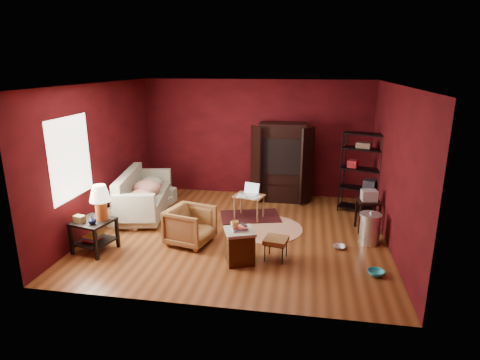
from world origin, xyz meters
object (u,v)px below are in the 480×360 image
object	(u,v)px
armchair	(190,224)
hamper	(240,245)
sofa	(143,198)
tv_armoire	(282,161)
wire_shelving	(362,169)
side_table	(97,212)
laptop_desk	(249,198)

from	to	relation	value
armchair	hamper	bearing A→B (deg)	-104.53
armchair	hamper	world-z (taller)	armchair
sofa	tv_armoire	bearing A→B (deg)	-56.25
tv_armoire	wire_shelving	xyz separation A→B (m)	(1.75, -0.51, 0.00)
wire_shelving	side_table	bearing A→B (deg)	-131.01
side_table	hamper	world-z (taller)	side_table
side_table	laptop_desk	world-z (taller)	side_table
hamper	armchair	bearing A→B (deg)	151.05
sofa	hamper	world-z (taller)	sofa
laptop_desk	side_table	bearing A→B (deg)	-125.88
side_table	hamper	distance (m)	2.51
sofa	armchair	size ratio (longest dim) A/B	2.45
sofa	laptop_desk	world-z (taller)	laptop_desk
sofa	side_table	bearing A→B (deg)	-174.71
tv_armoire	laptop_desk	bearing A→B (deg)	-114.06
side_table	tv_armoire	xyz separation A→B (m)	(2.93, 3.23, 0.25)
sofa	hamper	distance (m)	3.03
sofa	wire_shelving	bearing A→B (deg)	-71.49
laptop_desk	wire_shelving	distance (m)	2.51
sofa	wire_shelving	size ratio (longest dim) A/B	1.05
armchair	side_table	distance (m)	1.61
laptop_desk	armchair	bearing A→B (deg)	-107.03
wire_shelving	laptop_desk	bearing A→B (deg)	-142.46
laptop_desk	wire_shelving	size ratio (longest dim) A/B	0.42
laptop_desk	tv_armoire	bearing A→B (deg)	80.76
armchair	hamper	size ratio (longest dim) A/B	1.16
hamper	wire_shelving	xyz separation A→B (m)	(2.20, 2.75, 0.67)
side_table	laptop_desk	size ratio (longest dim) A/B	1.60
sofa	wire_shelving	world-z (taller)	wire_shelving
side_table	hamper	xyz separation A→B (m)	(2.48, -0.02, -0.42)
side_table	armchair	bearing A→B (deg)	19.66
sofa	side_table	distance (m)	1.83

